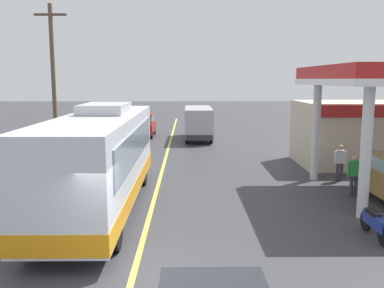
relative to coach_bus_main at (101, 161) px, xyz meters
The scene contains 10 objects.
ground 14.85m from the coach_bus_main, 83.07° to the left, with size 120.00×120.00×0.00m, color #38383D.
lane_divider_stripe 9.95m from the coach_bus_main, 79.55° to the left, with size 0.16×50.00×0.01m, color #D8CC4C.
coach_bus_main is the anchor object (origin of this frame).
gas_station_roadside 13.88m from the coach_bus_main, 24.32° to the left, with size 9.10×11.95×5.10m.
minibus_opposing_lane 17.80m from the coach_bus_main, 77.37° to the left, with size 2.04×6.13×2.44m.
motorcycle_parked_forecourt 9.13m from the coach_bus_main, 19.59° to the right, with size 0.55×1.80×0.92m.
pedestrian_near_pump 10.75m from the coach_bus_main, 21.37° to the left, with size 0.55×0.22×1.66m.
pedestrian_by_shop 9.75m from the coach_bus_main, ahead, with size 0.55×0.22×1.66m.
car_trailing_behind_bus 19.35m from the coach_bus_main, 91.49° to the left, with size 1.70×4.20×1.82m.
utility_pole_roadside 11.02m from the coach_bus_main, 115.44° to the left, with size 1.80×0.24×8.75m.
Camera 1 is at (1.29, -9.35, 4.58)m, focal length 39.37 mm.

